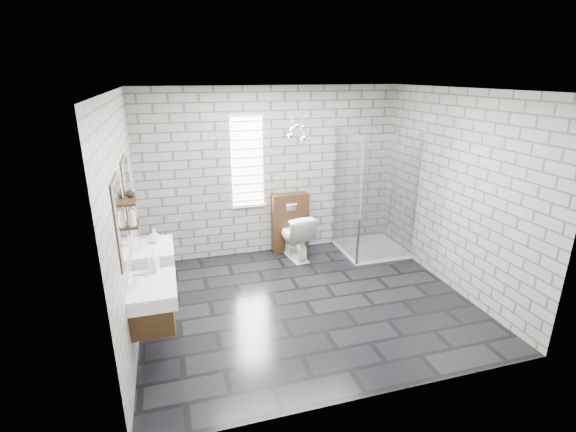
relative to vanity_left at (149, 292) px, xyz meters
name	(u,v)px	position (x,y,z in m)	size (l,w,h in m)	color
floor	(306,302)	(1.91, 0.59, -0.77)	(4.20, 3.60, 0.02)	black
ceiling	(310,89)	(1.91, 0.59, 1.95)	(4.20, 3.60, 0.02)	white
wall_back	(272,172)	(1.91, 2.40, 0.59)	(4.20, 0.02, 2.70)	gray
wall_front	(378,267)	(1.91, -1.22, 0.59)	(4.20, 0.02, 2.70)	gray
wall_left	(125,221)	(-0.20, 0.59, 0.59)	(0.02, 3.60, 2.70)	gray
wall_right	(455,192)	(4.02, 0.59, 0.59)	(0.02, 3.60, 2.70)	gray
vanity_left	(149,292)	(0.00, 0.00, 0.00)	(0.47, 0.70, 1.57)	#3B2612
vanity_right	(151,253)	(0.00, 1.01, 0.00)	(0.47, 0.70, 1.57)	#3B2612
shelf_lower	(132,224)	(-0.12, 0.54, 0.56)	(0.14, 0.30, 0.03)	#3B2612
shelf_upper	(129,201)	(-0.12, 0.54, 0.82)	(0.14, 0.30, 0.03)	#3B2612
window	(247,162)	(1.51, 2.37, 0.79)	(0.56, 0.05, 1.48)	white
cistern_panel	(290,222)	(2.18, 2.29, -0.26)	(0.60, 0.20, 1.00)	#3B2612
flush_plate	(292,207)	(2.18, 2.19, 0.04)	(0.18, 0.01, 0.12)	silver
shower_enclosure	(370,225)	(3.41, 1.77, -0.25)	(1.00, 1.00, 2.03)	white
pendant_cluster	(297,130)	(2.20, 1.96, 1.31)	(0.30, 0.19, 0.78)	silver
toilet	(295,236)	(2.18, 1.98, -0.38)	(0.42, 0.74, 0.76)	white
soap_bottle_a	(153,262)	(0.06, 0.29, 0.20)	(0.10, 0.10, 0.21)	#B2B2B2
soap_bottle_b	(154,236)	(0.06, 1.13, 0.18)	(0.14, 0.14, 0.18)	#B2B2B2
soap_bottle_c	(131,216)	(-0.11, 0.44, 0.69)	(0.08, 0.09, 0.22)	#B2B2B2
vase	(130,193)	(-0.11, 0.66, 0.89)	(0.10, 0.10, 0.10)	#B2B2B2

